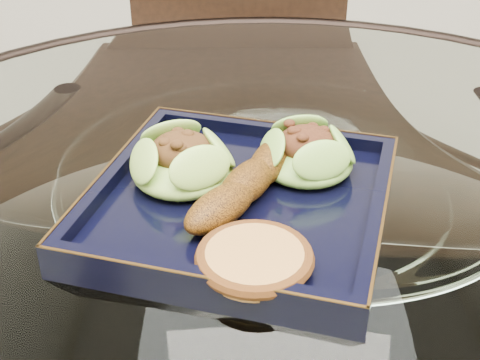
{
  "coord_description": "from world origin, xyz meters",
  "views": [
    {
      "loc": [
        -0.03,
        -0.54,
        1.13
      ],
      "look_at": [
        -0.04,
        -0.02,
        0.8
      ],
      "focal_mm": 50.0,
      "sensor_mm": 36.0,
      "label": 1
    }
  ],
  "objects": [
    {
      "name": "dining_table",
      "position": [
        -0.0,
        -0.0,
        0.6
      ],
      "size": [
        1.13,
        1.13,
        0.77
      ],
      "color": "white",
      "rests_on": "ground"
    },
    {
      "name": "dining_chair",
      "position": [
        -0.05,
        0.49,
        0.51
      ],
      "size": [
        0.4,
        0.4,
        0.91
      ],
      "rotation": [
        0.0,
        0.0,
        0.03
      ],
      "color": "black",
      "rests_on": "ground"
    },
    {
      "name": "navy_plate",
      "position": [
        -0.04,
        -0.02,
        0.77
      ],
      "size": [
        0.33,
        0.33,
        0.02
      ],
      "primitive_type": "cube",
      "rotation": [
        0.0,
        0.0,
        -0.25
      ],
      "color": "black",
      "rests_on": "dining_table"
    },
    {
      "name": "lettuce_wrap_left",
      "position": [
        -0.1,
        0.01,
        0.8
      ],
      "size": [
        0.1,
        0.1,
        0.04
      ],
      "primitive_type": "ellipsoid",
      "rotation": [
        0.0,
        0.0,
        0.04
      ],
      "color": "olive",
      "rests_on": "navy_plate"
    },
    {
      "name": "lettuce_wrap_right",
      "position": [
        0.02,
        0.03,
        0.8
      ],
      "size": [
        0.11,
        0.11,
        0.03
      ],
      "primitive_type": "ellipsoid",
      "rotation": [
        0.0,
        0.0,
        -0.19
      ],
      "color": "#669E2E",
      "rests_on": "navy_plate"
    },
    {
      "name": "roasted_plantain",
      "position": [
        -0.03,
        -0.01,
        0.8
      ],
      "size": [
        0.12,
        0.17,
        0.03
      ],
      "primitive_type": "ellipsoid",
      "rotation": [
        0.0,
        0.0,
        1.06
      ],
      "color": "#663A0A",
      "rests_on": "navy_plate"
    },
    {
      "name": "crumb_patty",
      "position": [
        -0.03,
        -0.12,
        0.79
      ],
      "size": [
        0.09,
        0.09,
        0.02
      ],
      "primitive_type": "cylinder",
      "rotation": [
        0.0,
        0.0,
        -0.02
      ],
      "color": "#C08340",
      "rests_on": "navy_plate"
    }
  ]
}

